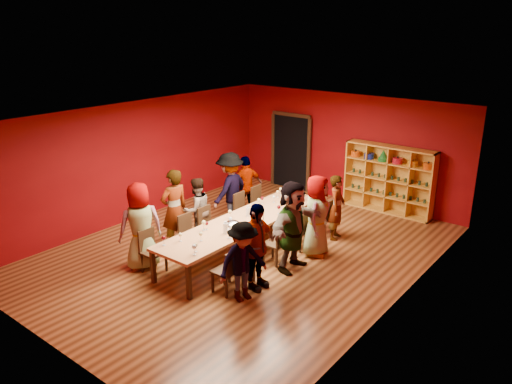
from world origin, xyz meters
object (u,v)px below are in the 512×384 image
Objects in this scene: chair_person_right_1 at (245,260)px; chair_person_right_2 at (278,242)px; chair_person_left_0 at (151,248)px; person_left_0 at (140,226)px; chair_person_left_4 at (259,201)px; wine_bottle at (299,195)px; chair_person_left_1 at (189,232)px; chair_person_left_3 at (243,209)px; person_right_0 at (243,262)px; person_left_2 at (197,210)px; person_right_4 at (337,207)px; person_right_3 at (317,216)px; tasting_table at (244,222)px; chair_person_left_2 at (208,224)px; person_right_1 at (256,247)px; person_right_2 at (293,226)px; person_left_4 at (246,187)px; spittoon_bowl at (232,225)px; chair_person_right_4 at (325,215)px; person_left_1 at (174,210)px; shelving_unit at (389,176)px; chair_person_right_0 at (228,269)px; person_left_3 at (230,189)px; chair_person_right_3 at (301,229)px.

chair_person_right_1 is 1.08m from chair_person_right_2.
chair_person_right_1 is (1.82, 0.78, 0.00)m from chair_person_left_0.
person_left_0 is 3.60m from chair_person_left_4.
chair_person_left_4 is at bearing -173.34° from wine_bottle.
chair_person_left_1 is 1.83m from chair_person_left_3.
person_right_0 reaches higher than wine_bottle.
person_left_2 is at bearing -153.40° from person_left_0.
person_left_0 is at bearing 130.92° from person_right_4.
person_left_0 is at bearing 120.09° from person_right_3.
chair_person_left_2 reaches higher than tasting_table.
chair_person_left_2 is at bearing 69.04° from person_right_1.
person_right_1 is (2.37, 0.78, -0.06)m from person_left_0.
person_right_0 is 1.57m from person_right_2.
person_right_3 is at bearing 51.29° from chair_person_left_0.
person_left_4 reaches higher than spittoon_bowl.
spittoon_bowl is (-0.82, -2.39, 0.33)m from chair_person_right_4.
chair_person_left_4 is (0.42, 2.51, -0.42)m from person_left_1.
person_right_3 is at bearing -91.81° from shelving_unit.
person_right_2 reaches higher than person_right_3.
person_right_3 reaches higher than person_right_4.
person_right_3 is at bearing -20.64° from chair_person_left_4.
person_left_0 is 3.07m from person_right_2.
person_right_0 reaches higher than spittoon_bowl.
wine_bottle is at bearing 61.30° from chair_person_left_2.
spittoon_bowl reaches higher than chair_person_left_1.
chair_person_left_0 is 1.72m from person_left_2.
chair_person_right_4 is at bearing 71.12° from spittoon_bowl.
chair_person_right_0 is (2.16, -1.36, -0.26)m from person_left_2.
chair_person_right_2 is at bearing 90.00° from chair_person_right_0.
person_right_0 is at bearing -169.20° from person_right_1.
person_right_0 is 3.49m from chair_person_right_4.
person_right_0 is (2.44, 0.30, -0.15)m from person_left_0.
tasting_table is 2.40× the size of person_right_2.
person_left_0 is 1.74m from chair_person_left_2.
chair_person_right_1 and chair_person_right_2 have the same top height.
chair_person_right_2 is at bearing 154.48° from person_right_4.
person_left_3 is at bearing 68.66° from person_right_3.
person_left_3 is (-0.13, 2.90, 0.01)m from person_left_0.
chair_person_right_2 is at bearing -69.01° from wine_bottle.
person_right_2 is at bearing 0.00° from chair_person_right_2.
person_right_1 is at bearing -22.98° from chair_person_left_2.
person_right_2 is (2.61, -1.71, 0.13)m from person_left_4.
person_left_0 is 2.46m from person_right_0.
person_right_2 reaches higher than person_right_1.
person_right_2 is at bearing -67.97° from chair_person_right_3.
chair_person_left_2 is (0.00, 0.60, 0.00)m from chair_person_left_1.
chair_person_left_1 is at bearing -90.00° from chair_person_left_3.
chair_person_right_1 is at bearing -95.15° from shelving_unit.
tasting_table is 1.86m from wine_bottle.
person_left_0 is 0.99× the size of person_left_3.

